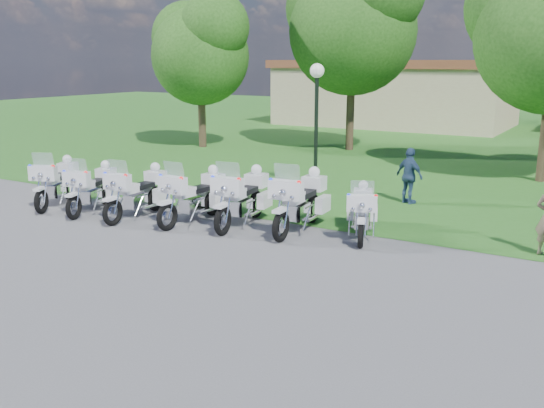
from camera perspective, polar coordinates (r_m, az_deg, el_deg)
The scene contains 14 objects.
ground at distance 13.19m, azimuth -5.37°, elevation -4.69°, with size 100.00×100.00×0.00m, color #5B5B61.
grass_lawn at distance 38.05m, azimuth 19.48°, elevation 6.47°, with size 100.00×48.00×0.01m, color #2D6C22.
motorcycle_0 at distance 18.43m, azimuth -19.57°, elevation 1.99°, with size 1.44×2.27×1.64m.
motorcycle_1 at distance 17.40m, azimuth -16.51°, elevation 1.51°, with size 1.19×2.30×1.59m.
motorcycle_2 at distance 16.45m, azimuth -12.49°, elevation 1.17°, with size 0.89×2.46×1.65m.
motorcycle_3 at distance 15.70m, azimuth -7.30°, elevation 0.85°, with size 0.87×2.50×1.68m.
motorcycle_4 at distance 15.27m, azimuth -2.76°, elevation 0.69°, with size 1.04×2.59×1.74m.
motorcycle_5 at distance 14.77m, azimuth 2.72°, elevation 0.32°, with size 0.97×2.65×1.78m.
motorcycle_6 at distance 14.40m, azimuth 8.48°, elevation -0.65°, with size 1.23×2.10×1.49m.
lamp_post at distance 18.94m, azimuth 4.23°, elevation 10.16°, with size 0.44×0.44×3.99m.
tree_0 at distance 29.35m, azimuth -6.81°, elevation 14.51°, with size 5.34×4.56×7.12m.
tree_1 at distance 28.50m, azimuth 7.57°, elevation 16.92°, with size 6.68×5.70×8.91m.
building_west at distance 40.45m, azimuth 11.55°, elevation 10.26°, with size 14.56×8.32×4.10m.
bystander_c at distance 17.96m, azimuth 12.82°, elevation 2.57°, with size 0.95×0.40×1.63m, color navy.
Camera 1 is at (7.46, -10.09, 4.07)m, focal length 40.00 mm.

